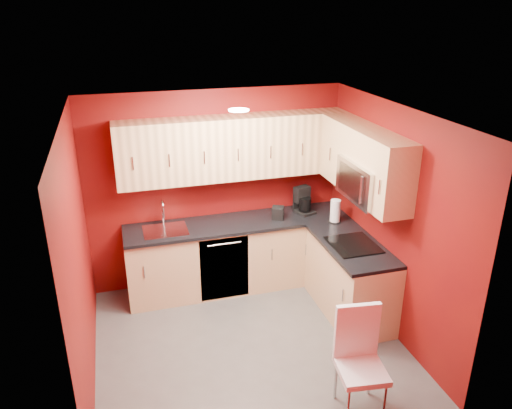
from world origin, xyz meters
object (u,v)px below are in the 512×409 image
microwave (368,181)px  coffee_maker (305,201)px  napkin_holder (278,213)px  paper_towel (335,211)px  sink (165,227)px  dining_chair (362,365)px

microwave → coffee_maker: size_ratio=2.24×
microwave → napkin_holder: (-0.69, 0.94, -0.67)m
coffee_maker → paper_towel: coffee_maker is taller
sink → dining_chair: bearing=-59.8°
sink → napkin_holder: size_ratio=3.35×
sink → napkin_holder: sink is taller
microwave → coffee_maker: (-0.30, 1.02, -0.58)m
microwave → sink: microwave is taller
microwave → napkin_holder: microwave is taller
paper_towel → sink: bearing=170.2°
coffee_maker → dining_chair: coffee_maker is taller
paper_towel → microwave: bearing=-86.2°
coffee_maker → dining_chair: 2.51m
coffee_maker → napkin_holder: size_ratio=2.18×
sink → coffee_maker: bearing=0.4°
dining_chair → napkin_holder: bearing=97.5°
napkin_holder → paper_towel: size_ratio=0.54×
microwave → paper_towel: size_ratio=2.65×
napkin_holder → dining_chair: (-0.00, -2.34, -0.49)m
paper_towel → dining_chair: bearing=-107.6°
sink → paper_towel: (2.05, -0.35, 0.11)m
sink → paper_towel: 2.08m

